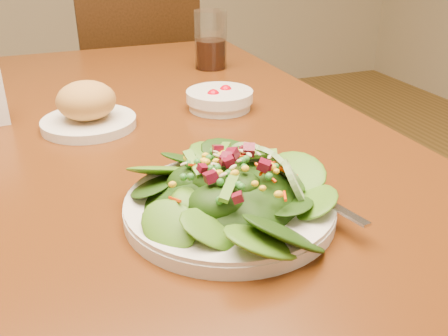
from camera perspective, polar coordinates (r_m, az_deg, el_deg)
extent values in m
cube|color=#492309|center=(0.97, -10.15, 3.46)|extent=(0.90, 1.40, 0.04)
cylinder|color=black|center=(1.78, -1.24, 1.46)|extent=(0.07, 0.07, 0.71)
cube|color=black|center=(2.08, -10.07, 7.56)|extent=(0.44, 0.44, 0.04)
cylinder|color=black|center=(2.37, -6.08, 4.07)|extent=(0.04, 0.04, 0.43)
cylinder|color=black|center=(2.31, -15.15, 2.71)|extent=(0.04, 0.04, 0.43)
cylinder|color=black|center=(2.03, -3.28, 0.36)|extent=(0.04, 0.04, 0.43)
cylinder|color=black|center=(1.97, -13.80, -1.33)|extent=(0.04, 0.04, 0.43)
cube|color=black|center=(1.81, -9.35, 13.51)|extent=(0.42, 0.04, 0.48)
cylinder|color=white|center=(0.66, 0.63, -4.66)|extent=(0.28, 0.28, 0.02)
ellipsoid|color=black|center=(0.64, 0.65, -2.39)|extent=(0.19, 0.19, 0.04)
cube|color=silver|center=(0.68, 10.91, -3.00)|extent=(0.05, 0.18, 0.01)
cylinder|color=white|center=(0.98, -15.17, 5.01)|extent=(0.18, 0.18, 0.02)
ellipsoid|color=#AC723B|center=(0.96, -15.48, 7.48)|extent=(0.11, 0.11, 0.07)
cylinder|color=white|center=(1.04, -0.50, 7.83)|extent=(0.14, 0.14, 0.04)
sphere|color=red|center=(1.05, 0.20, 8.70)|extent=(0.03, 0.03, 0.03)
sphere|color=red|center=(1.02, -1.23, 8.19)|extent=(0.03, 0.03, 0.03)
cylinder|color=silver|center=(1.35, -1.53, 14.43)|extent=(0.08, 0.08, 0.15)
cylinder|color=black|center=(1.35, -1.51, 12.89)|extent=(0.08, 0.08, 0.07)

